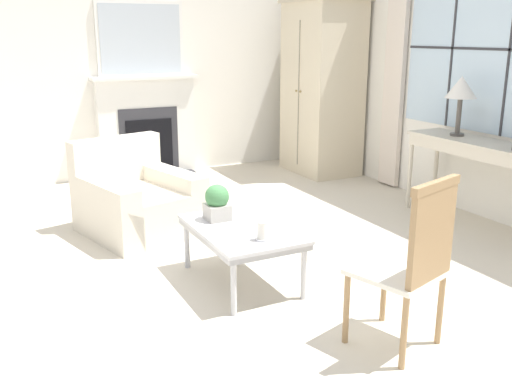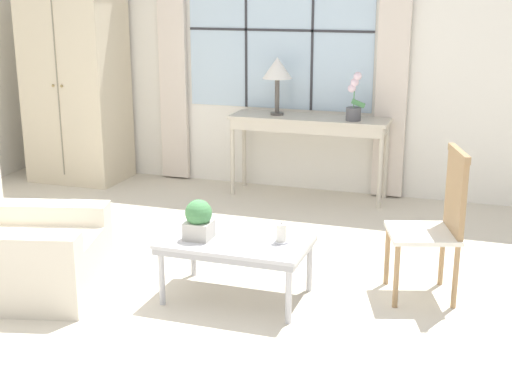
% 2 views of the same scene
% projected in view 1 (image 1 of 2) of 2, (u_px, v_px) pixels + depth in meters
% --- Properties ---
extents(ground_plane, '(14.00, 14.00, 0.00)m').
position_uv_depth(ground_plane, '(186.00, 261.00, 4.52)').
color(ground_plane, beige).
extents(wall_back_windowed, '(7.20, 0.14, 2.80)m').
position_uv_depth(wall_back_windowed, '(480.00, 71.00, 5.45)').
color(wall_back_windowed, white).
rests_on(wall_back_windowed, ground_plane).
extents(wall_left, '(0.06, 7.20, 2.80)m').
position_uv_depth(wall_left, '(144.00, 62.00, 7.01)').
color(wall_left, white).
rests_on(wall_left, ground_plane).
extents(fireplace, '(0.34, 1.28, 2.12)m').
position_uv_depth(fireplace, '(146.00, 119.00, 7.07)').
color(fireplace, '#2D2D33').
rests_on(fireplace, ground_plane).
extents(armoire, '(1.03, 0.73, 2.17)m').
position_uv_depth(armoire, '(322.00, 87.00, 7.18)').
color(armoire, beige).
rests_on(armoire, ground_plane).
extents(console_table, '(1.55, 0.43, 0.80)m').
position_uv_depth(console_table, '(483.00, 151.00, 5.17)').
color(console_table, beige).
rests_on(console_table, ground_plane).
extents(table_lamp, '(0.29, 0.29, 0.56)m').
position_uv_depth(table_lamp, '(461.00, 89.00, 5.31)').
color(table_lamp, '#4C4742').
rests_on(table_lamp, console_table).
extents(armchair_upholstered, '(1.15, 1.09, 0.82)m').
position_uv_depth(armchair_upholstered, '(137.00, 203.00, 5.14)').
color(armchair_upholstered, beige).
rests_on(armchair_upholstered, ground_plane).
extents(side_chair_wooden, '(0.55, 0.55, 1.01)m').
position_uv_depth(side_chair_wooden, '(413.00, 257.00, 3.11)').
color(side_chair_wooden, white).
rests_on(side_chair_wooden, ground_plane).
extents(coffee_table, '(0.96, 0.62, 0.42)m').
position_uv_depth(coffee_table, '(241.00, 233.00, 4.04)').
color(coffee_table, '#BCBCC1').
rests_on(coffee_table, ground_plane).
extents(potted_plant_small, '(0.18, 0.18, 0.27)m').
position_uv_depth(potted_plant_small, '(217.00, 202.00, 4.16)').
color(potted_plant_small, '#BCB7AD').
rests_on(potted_plant_small, coffee_table).
extents(pillar_candle, '(0.09, 0.09, 0.14)m').
position_uv_depth(pillar_candle, '(262.00, 232.00, 3.76)').
color(pillar_candle, silver).
rests_on(pillar_candle, coffee_table).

